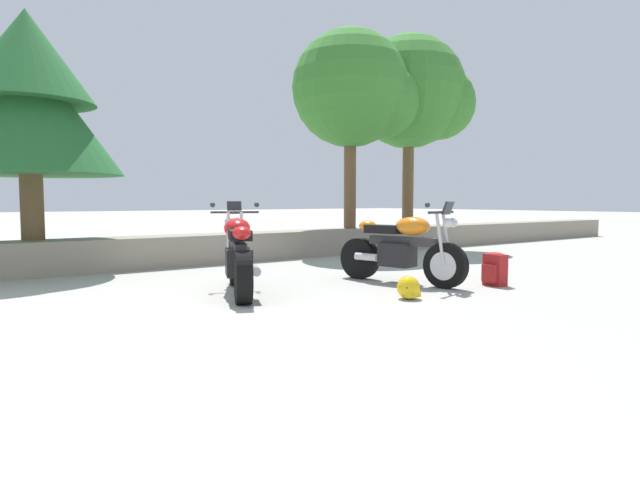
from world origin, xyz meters
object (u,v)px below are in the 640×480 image
Objects in this scene: motorcycle_red_near_left at (239,256)px; leafy_tree_mid_right at (357,92)px; motorcycle_orange_centre at (402,250)px; pine_tree_mid_left at (28,96)px; rider_backpack at (495,268)px; rider_helmet at (409,288)px; leafy_tree_far_right at (415,95)px.

motorcycle_red_near_left is 6.81m from leafy_tree_mid_right.
motorcycle_orange_centre is 6.35m from pine_tree_mid_left.
pine_tree_mid_left is 0.81× the size of leafy_tree_mid_right.
leafy_tree_mid_right is at bearing 35.45° from motorcycle_red_near_left.
pine_tree_mid_left is at bearing 134.04° from rider_backpack.
motorcycle_orange_centre is 7.30× the size of rider_helmet.
pine_tree_mid_left is at bearing 133.95° from motorcycle_orange_centre.
rider_helmet is 8.20m from leafy_tree_far_right.
motorcycle_red_near_left reaches higher than rider_backpack.
motorcycle_red_near_left is at bearing 164.60° from motorcycle_orange_centre.
rider_backpack reaches higher than rider_helmet.
rider_helmet is (1.47, -1.58, -0.35)m from motorcycle_red_near_left.
leafy_tree_mid_right is (3.43, 5.07, 3.54)m from rider_helmet.
rider_backpack is at bearing -45.96° from pine_tree_mid_left.
leafy_tree_mid_right reaches higher than motorcycle_red_near_left.
motorcycle_red_near_left is 6.97× the size of rider_helmet.
motorcycle_orange_centre is at bearing 49.29° from rider_helmet.
rider_backpack is 1.68× the size of rider_helmet.
rider_helmet is (-0.82, -0.95, -0.35)m from motorcycle_orange_centre.
leafy_tree_far_right is at bearing 43.55° from rider_helmet.
leafy_tree_mid_right is (4.90, 3.49, 3.19)m from motorcycle_red_near_left.
leafy_tree_far_right is (6.78, 3.47, 3.33)m from motorcycle_red_near_left.
leafy_tree_mid_right is at bearing -1.09° from pine_tree_mid_left.
rider_backpack is at bearing 0.97° from rider_helmet.
rider_backpack is 7.64m from pine_tree_mid_left.
leafy_tree_mid_right is (2.61, 4.12, 3.19)m from motorcycle_orange_centre.
rider_backpack is at bearing -25.93° from motorcycle_red_near_left.
leafy_tree_far_right is at bearing 42.37° from motorcycle_orange_centre.
pine_tree_mid_left is 0.77× the size of leafy_tree_far_right.
leafy_tree_far_right is at bearing 54.43° from rider_backpack.
leafy_tree_far_right is (4.49, 4.10, 3.33)m from motorcycle_orange_centre.
motorcycle_orange_centre is at bearing -46.05° from pine_tree_mid_left.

